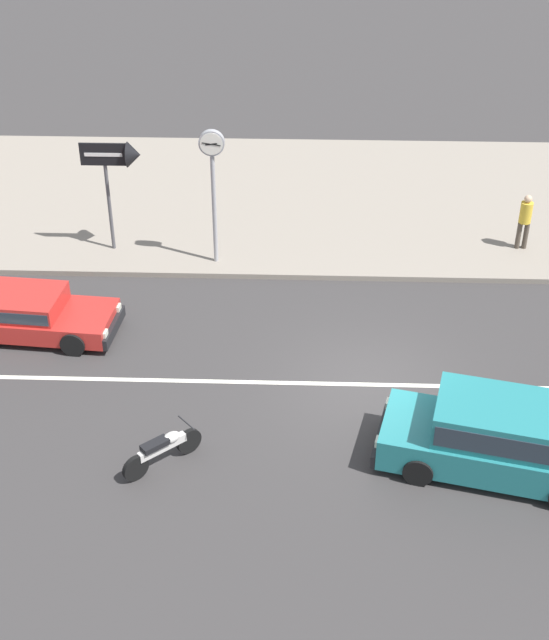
# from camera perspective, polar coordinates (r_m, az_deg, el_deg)

# --- Properties ---
(ground_plane) EXTENTS (160.00, 160.00, 0.00)m
(ground_plane) POSITION_cam_1_polar(r_m,az_deg,el_deg) (20.46, 6.14, -4.14)
(ground_plane) COLOR #383535
(lane_centre_stripe) EXTENTS (50.40, 0.14, 0.01)m
(lane_centre_stripe) POSITION_cam_1_polar(r_m,az_deg,el_deg) (20.46, 6.14, -4.13)
(lane_centre_stripe) COLOR silver
(lane_centre_stripe) RESTS_ON ground
(kerb_strip) EXTENTS (68.00, 10.00, 0.15)m
(kerb_strip) POSITION_cam_1_polar(r_m,az_deg,el_deg) (28.76, 5.06, 7.65)
(kerb_strip) COLOR gray
(kerb_strip) RESTS_ON ground
(minivan_teal_0) EXTENTS (4.87, 2.82, 1.56)m
(minivan_teal_0) POSITION_cam_1_polar(r_m,az_deg,el_deg) (18.20, 14.43, -7.16)
(minivan_teal_0) COLOR teal
(minivan_teal_0) RESTS_ON ground
(hatchback_red_2) EXTENTS (4.04, 2.07, 1.10)m
(hatchback_red_2) POSITION_cam_1_polar(r_m,az_deg,el_deg) (22.60, -15.37, 0.49)
(hatchback_red_2) COLOR red
(hatchback_red_2) RESTS_ON ground
(motorcycle_1) EXTENTS (1.44, 1.29, 0.80)m
(motorcycle_1) POSITION_cam_1_polar(r_m,az_deg,el_deg) (18.12, -7.14, -8.17)
(motorcycle_1) COLOR black
(motorcycle_1) RESTS_ON ground
(street_clock) EXTENTS (0.68, 0.22, 3.82)m
(street_clock) POSITION_cam_1_polar(r_m,az_deg,el_deg) (23.75, -3.99, 9.86)
(street_clock) COLOR #9E9EA3
(street_clock) RESTS_ON kerb_strip
(arrow_signboard) EXTENTS (1.65, 0.69, 3.22)m
(arrow_signboard) POSITION_cam_1_polar(r_m,az_deg,el_deg) (24.73, -9.53, 10.05)
(arrow_signboard) COLOR #4C4C51
(arrow_signboard) RESTS_ON kerb_strip
(pedestrian_near_clock) EXTENTS (0.34, 0.34, 1.64)m
(pedestrian_near_clock) POSITION_cam_1_polar(r_m,az_deg,el_deg) (26.15, 15.74, 6.32)
(pedestrian_near_clock) COLOR #4C4238
(pedestrian_near_clock) RESTS_ON kerb_strip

